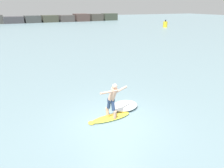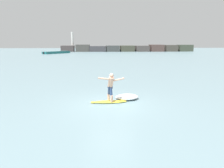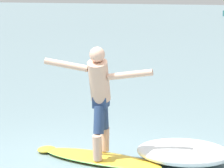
% 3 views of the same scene
% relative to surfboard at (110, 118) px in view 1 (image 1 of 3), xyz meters
% --- Properties ---
extents(ground_plane, '(200.00, 200.00, 0.00)m').
position_rel_surfboard_xyz_m(ground_plane, '(0.05, -0.36, -0.04)').
color(ground_plane, gray).
extents(rock_jetty_breakwater, '(44.05, 4.85, 6.38)m').
position_rel_surfboard_xyz_m(rock_jetty_breakwater, '(8.63, 61.64, 1.00)').
color(rock_jetty_breakwater, '#433B3B').
rests_on(rock_jetty_breakwater, ground).
extents(surfboard, '(2.07, 0.72, 0.22)m').
position_rel_surfboard_xyz_m(surfboard, '(0.00, 0.00, 0.00)').
color(surfboard, yellow).
rests_on(surfboard, ground).
extents(surfer, '(1.48, 0.80, 1.61)m').
position_rel_surfboard_xyz_m(surfer, '(0.07, -0.08, 0.98)').
color(surfer, '#D5A388').
rests_on(surfer, surfboard).
extents(channel_marker_buoy, '(0.96, 0.96, 1.63)m').
position_rel_surfboard_xyz_m(channel_marker_buoy, '(29.52, 33.40, 0.62)').
color(channel_marker_buoy, yellow).
rests_on(channel_marker_buoy, ground).
extents(wave_foam_at_tail, '(1.60, 1.38, 0.29)m').
position_rel_surfboard_xyz_m(wave_foam_at_tail, '(1.06, 0.62, 0.10)').
color(wave_foam_at_tail, white).
rests_on(wave_foam_at_tail, ground).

